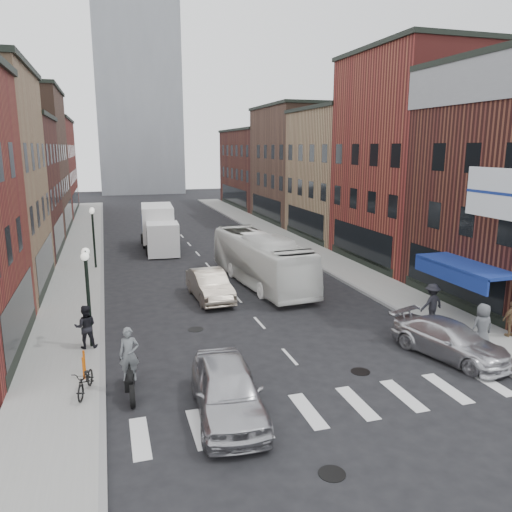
{
  "coord_description": "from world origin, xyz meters",
  "views": [
    {
      "loc": [
        -6.52,
        -16.01,
        8.03
      ],
      "look_at": [
        0.47,
        7.1,
        2.72
      ],
      "focal_mm": 35.0,
      "sensor_mm": 36.0,
      "label": 1
    }
  ],
  "objects_px": {
    "parked_bicycle": "(86,381)",
    "motorcycle_rider": "(130,364)",
    "ped_right_a": "(432,303)",
    "ped_right_b": "(512,319)",
    "billboard_sign": "(496,195)",
    "sedan_left_far": "(210,285)",
    "curb_car": "(450,340)",
    "ped_right_c": "(482,327)",
    "streetlamp_near": "(87,280)",
    "bike_rack": "(84,365)",
    "streetlamp_far": "(93,226)",
    "box_truck": "(159,229)",
    "ped_left_solo": "(86,327)",
    "transit_bus": "(261,260)",
    "sedan_left_near": "(228,390)"
  },
  "relations": [
    {
      "from": "parked_bicycle",
      "to": "motorcycle_rider",
      "type": "bearing_deg",
      "value": 1.5
    },
    {
      "from": "ped_right_a",
      "to": "ped_right_b",
      "type": "bearing_deg",
      "value": 122.45
    },
    {
      "from": "billboard_sign",
      "to": "sedan_left_far",
      "type": "bearing_deg",
      "value": 138.78
    },
    {
      "from": "curb_car",
      "to": "ped_right_b",
      "type": "bearing_deg",
      "value": -5.57
    },
    {
      "from": "curb_car",
      "to": "ped_right_c",
      "type": "height_order",
      "value": "ped_right_c"
    },
    {
      "from": "streetlamp_near",
      "to": "bike_rack",
      "type": "distance_m",
      "value": 3.59
    },
    {
      "from": "curb_car",
      "to": "parked_bicycle",
      "type": "bearing_deg",
      "value": 160.18
    },
    {
      "from": "ped_right_a",
      "to": "ped_right_c",
      "type": "distance_m",
      "value": 3.21
    },
    {
      "from": "streetlamp_far",
      "to": "box_truck",
      "type": "relative_size",
      "value": 0.52
    },
    {
      "from": "ped_right_b",
      "to": "ped_left_solo",
      "type": "bearing_deg",
      "value": -9.96
    },
    {
      "from": "sedan_left_far",
      "to": "ped_left_solo",
      "type": "distance_m",
      "value": 8.18
    },
    {
      "from": "bike_rack",
      "to": "ped_right_c",
      "type": "relative_size",
      "value": 0.43
    },
    {
      "from": "curb_car",
      "to": "box_truck",
      "type": "bearing_deg",
      "value": 92.48
    },
    {
      "from": "billboard_sign",
      "to": "motorcycle_rider",
      "type": "relative_size",
      "value": 1.56
    },
    {
      "from": "billboard_sign",
      "to": "streetlamp_far",
      "type": "xyz_separation_m",
      "value": [
        -15.99,
        17.5,
        -3.22
      ]
    },
    {
      "from": "motorcycle_rider",
      "to": "ped_right_a",
      "type": "distance_m",
      "value": 13.78
    },
    {
      "from": "parked_bicycle",
      "to": "ped_right_c",
      "type": "relative_size",
      "value": 0.9
    },
    {
      "from": "curb_car",
      "to": "ped_right_b",
      "type": "distance_m",
      "value": 3.73
    },
    {
      "from": "box_truck",
      "to": "ped_left_solo",
      "type": "bearing_deg",
      "value": -100.53
    },
    {
      "from": "box_truck",
      "to": "parked_bicycle",
      "type": "relative_size",
      "value": 4.75
    },
    {
      "from": "ped_right_a",
      "to": "ped_right_c",
      "type": "relative_size",
      "value": 0.98
    },
    {
      "from": "streetlamp_near",
      "to": "ped_right_a",
      "type": "height_order",
      "value": "streetlamp_near"
    },
    {
      "from": "streetlamp_far",
      "to": "ped_right_c",
      "type": "distance_m",
      "value": 24.01
    },
    {
      "from": "billboard_sign",
      "to": "ped_left_solo",
      "type": "bearing_deg",
      "value": 168.17
    },
    {
      "from": "motorcycle_rider",
      "to": "ped_right_b",
      "type": "xyz_separation_m",
      "value": [
        15.69,
        0.34,
        -0.18
      ]
    },
    {
      "from": "sedan_left_far",
      "to": "ped_right_a",
      "type": "bearing_deg",
      "value": -40.64
    },
    {
      "from": "streetlamp_far",
      "to": "motorcycle_rider",
      "type": "bearing_deg",
      "value": -85.93
    },
    {
      "from": "ped_left_solo",
      "to": "ped_right_c",
      "type": "distance_m",
      "value": 15.71
    },
    {
      "from": "transit_bus",
      "to": "ped_left_solo",
      "type": "xyz_separation_m",
      "value": [
        -9.67,
        -7.56,
        -0.46
      ]
    },
    {
      "from": "sedan_left_far",
      "to": "ped_right_b",
      "type": "distance_m",
      "value": 14.48
    },
    {
      "from": "motorcycle_rider",
      "to": "sedan_left_near",
      "type": "height_order",
      "value": "motorcycle_rider"
    },
    {
      "from": "streetlamp_near",
      "to": "sedan_left_far",
      "type": "xyz_separation_m",
      "value": [
        5.94,
        5.3,
        -2.13
      ]
    },
    {
      "from": "streetlamp_near",
      "to": "curb_car",
      "type": "distance_m",
      "value": 14.35
    },
    {
      "from": "ped_right_b",
      "to": "transit_bus",
      "type": "bearing_deg",
      "value": -53.89
    },
    {
      "from": "sedan_left_far",
      "to": "parked_bicycle",
      "type": "distance_m",
      "value": 11.18
    },
    {
      "from": "bike_rack",
      "to": "ped_left_solo",
      "type": "bearing_deg",
      "value": 89.7
    },
    {
      "from": "bike_rack",
      "to": "ped_right_a",
      "type": "distance_m",
      "value": 15.05
    },
    {
      "from": "sedan_left_near",
      "to": "curb_car",
      "type": "xyz_separation_m",
      "value": [
        9.28,
        1.73,
        -0.14
      ]
    },
    {
      "from": "ped_right_a",
      "to": "curb_car",
      "type": "bearing_deg",
      "value": 56.02
    },
    {
      "from": "ped_right_a",
      "to": "parked_bicycle",
      "type": "bearing_deg",
      "value": 0.1
    },
    {
      "from": "sedan_left_near",
      "to": "sedan_left_far",
      "type": "xyz_separation_m",
      "value": [
        1.88,
        11.82,
        -0.05
      ]
    },
    {
      "from": "box_truck",
      "to": "curb_car",
      "type": "bearing_deg",
      "value": -66.84
    },
    {
      "from": "billboard_sign",
      "to": "box_truck",
      "type": "xyz_separation_m",
      "value": [
        -11.19,
        22.97,
        -4.45
      ]
    },
    {
      "from": "billboard_sign",
      "to": "bike_rack",
      "type": "xyz_separation_m",
      "value": [
        -16.19,
        0.8,
        -5.58
      ]
    },
    {
      "from": "transit_bus",
      "to": "billboard_sign",
      "type": "bearing_deg",
      "value": -64.38
    },
    {
      "from": "box_truck",
      "to": "motorcycle_rider",
      "type": "height_order",
      "value": "box_truck"
    },
    {
      "from": "sedan_left_near",
      "to": "sedan_left_far",
      "type": "height_order",
      "value": "sedan_left_near"
    },
    {
      "from": "parked_bicycle",
      "to": "ped_right_b",
      "type": "relative_size",
      "value": 1.08
    },
    {
      "from": "streetlamp_near",
      "to": "ped_right_b",
      "type": "xyz_separation_m",
      "value": [
        17.0,
        -4.05,
        -1.98
      ]
    },
    {
      "from": "box_truck",
      "to": "sedan_left_near",
      "type": "bearing_deg",
      "value": -87.87
    }
  ]
}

